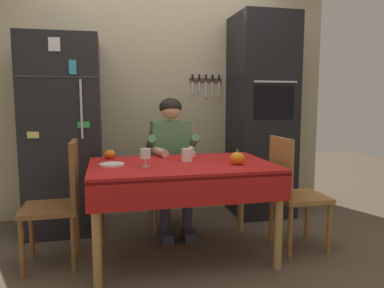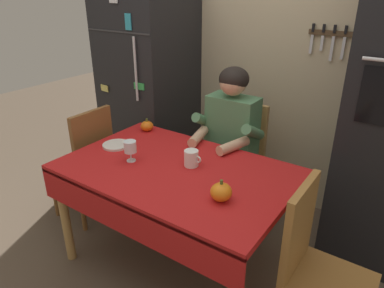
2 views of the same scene
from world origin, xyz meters
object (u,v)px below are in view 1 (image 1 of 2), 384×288
at_px(seated_person, 172,153).
at_px(coffee_mug, 187,155).
at_px(chair_right_side, 291,188).
at_px(dining_table, 182,174).
at_px(chair_left_side, 61,197).
at_px(pumpkin_medium, 110,154).
at_px(wall_oven, 261,116).
at_px(wine_glass, 145,154).
at_px(chair_behind_person, 169,173).
at_px(pumpkin_large, 237,158).
at_px(serving_tray, 112,165).
at_px(refrigerator, 64,135).

xyz_separation_m(seated_person, coffee_mug, (0.03, -0.51, 0.05)).
distance_m(chair_right_side, coffee_mug, 0.90).
distance_m(dining_table, chair_right_side, 0.91).
height_order(dining_table, chair_left_side, chair_left_side).
height_order(chair_right_side, chair_left_side, same).
bearing_deg(pumpkin_medium, wall_oven, 19.14).
height_order(dining_table, chair_right_side, chair_right_side).
bearing_deg(wall_oven, wine_glass, -143.47).
relative_size(chair_behind_person, wine_glass, 6.86).
xyz_separation_m(wall_oven, seated_person, (-1.02, -0.32, -0.31)).
xyz_separation_m(chair_behind_person, pumpkin_medium, (-0.57, -0.42, 0.27)).
distance_m(chair_left_side, coffee_mug, 1.00).
distance_m(dining_table, wine_glass, 0.34).
xyz_separation_m(pumpkin_large, pumpkin_medium, (-0.94, 0.50, -0.01)).
height_order(wall_oven, pumpkin_large, wall_oven).
distance_m(seated_person, chair_left_side, 1.10).
relative_size(wall_oven, coffee_mug, 18.20).
relative_size(chair_left_side, coffee_mug, 8.06).
height_order(seated_person, chair_left_side, seated_person).
relative_size(pumpkin_medium, serving_tray, 0.53).
distance_m(wall_oven, serving_tray, 1.83).
relative_size(chair_behind_person, pumpkin_large, 7.90).
height_order(wall_oven, serving_tray, wall_oven).
relative_size(chair_left_side, serving_tray, 5.01).
bearing_deg(chair_behind_person, seated_person, -90.00).
bearing_deg(seated_person, coffee_mug, -86.06).
height_order(seated_person, pumpkin_medium, seated_person).
bearing_deg(refrigerator, chair_left_side, -86.56).
relative_size(refrigerator, dining_table, 1.29).
xyz_separation_m(refrigerator, chair_left_side, (0.05, -0.82, -0.39)).
xyz_separation_m(refrigerator, seated_person, (0.98, -0.28, -0.16)).
bearing_deg(chair_behind_person, chair_left_side, -141.86).
height_order(wine_glass, serving_tray, wine_glass).
distance_m(chair_behind_person, seated_person, 0.29).
height_order(refrigerator, chair_left_side, refrigerator).
bearing_deg(chair_behind_person, pumpkin_medium, -143.36).
distance_m(chair_left_side, pumpkin_large, 1.35).
bearing_deg(wine_glass, chair_right_side, 0.39).
height_order(seated_person, chair_right_side, seated_person).
bearing_deg(serving_tray, pumpkin_large, -10.06).
xyz_separation_m(wine_glass, pumpkin_medium, (-0.25, 0.44, -0.06)).
bearing_deg(seated_person, chair_left_side, -149.81).
relative_size(dining_table, pumpkin_large, 11.89).
bearing_deg(chair_left_side, coffee_mug, 2.03).
xyz_separation_m(refrigerator, pumpkin_large, (1.35, -1.01, -0.11)).
bearing_deg(pumpkin_medium, coffee_mug, -24.47).
height_order(dining_table, coffee_mug, coffee_mug).
bearing_deg(coffee_mug, pumpkin_large, -33.35).
relative_size(wine_glass, pumpkin_large, 1.15).
bearing_deg(seated_person, refrigerator, 164.05).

